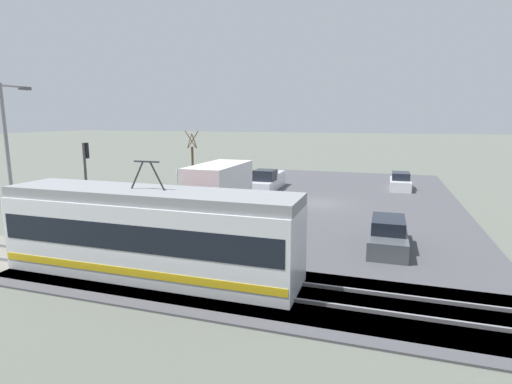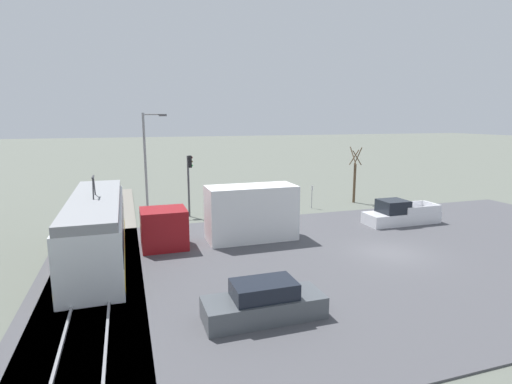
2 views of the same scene
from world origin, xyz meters
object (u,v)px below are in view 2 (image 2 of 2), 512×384
traffic_light_pole (189,177)px  street_tree (355,177)px  box_truck (231,216)px  sedan_car_0 (264,303)px  pickup_truck (400,214)px  street_lamp_near_crossing (148,156)px  light_rail_tram (97,229)px  no_parking_sign (312,194)px

traffic_light_pole → street_tree: street_tree is taller
box_truck → sedan_car_0: (-10.05, 1.34, -0.99)m
pickup_truck → street_lamp_near_crossing: bearing=60.8°
box_truck → pickup_truck: bearing=-88.6°
light_rail_tram → street_lamp_near_crossing: 11.85m
street_lamp_near_crossing → no_parking_sign: street_lamp_near_crossing is taller
box_truck → pickup_truck: box_truck is taller
light_rail_tram → street_lamp_near_crossing: bearing=-17.5°
street_tree → pickup_truck: bearing=172.7°
sedan_car_0 → street_lamp_near_crossing: bearing=-171.3°
traffic_light_pole → street_lamp_near_crossing: (2.40, 2.99, 1.54)m
light_rail_tram → street_lamp_near_crossing: (10.94, -3.45, 2.95)m
sedan_car_0 → box_truck: bearing=172.4°
sedan_car_0 → light_rail_tram: bearing=-144.6°
pickup_truck → street_tree: (7.98, -1.03, 1.61)m
no_parking_sign → pickup_truck: bearing=-151.3°
street_lamp_near_crossing → traffic_light_pole: bearing=-128.8°
light_rail_tram → street_tree: 23.75m
pickup_truck → traffic_light_pole: (7.32, 14.42, 2.43)m
pickup_truck → street_lamp_near_crossing: (9.72, 17.41, 3.97)m
box_truck → traffic_light_pole: traffic_light_pole is taller
traffic_light_pole → street_lamp_near_crossing: bearing=51.2°
no_parking_sign → traffic_light_pole: bearing=88.1°
box_truck → sedan_car_0: box_truck is taller
light_rail_tram → street_tree: size_ratio=2.35×
box_truck → no_parking_sign: bearing=-51.6°
box_truck → sedan_car_0: bearing=172.4°
traffic_light_pole → no_parking_sign: bearing=-91.9°
sedan_car_0 → pickup_truck: bearing=125.9°
traffic_light_pole → box_truck: bearing=-169.6°
pickup_truck → no_parking_sign: size_ratio=2.78×
street_tree → no_parking_sign: street_tree is taller
pickup_truck → traffic_light_pole: traffic_light_pole is taller
sedan_car_0 → traffic_light_pole: 17.87m
light_rail_tram → traffic_light_pole: bearing=-37.0°
sedan_car_0 → street_lamp_near_crossing: street_lamp_near_crossing is taller
street_tree → street_lamp_near_crossing: 18.67m
light_rail_tram → no_parking_sign: 18.92m
pickup_truck → street_tree: street_tree is taller
box_truck → traffic_light_pole: bearing=10.4°
light_rail_tram → pickup_truck: bearing=-86.7°
sedan_car_0 → street_lamp_near_crossing: 20.73m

